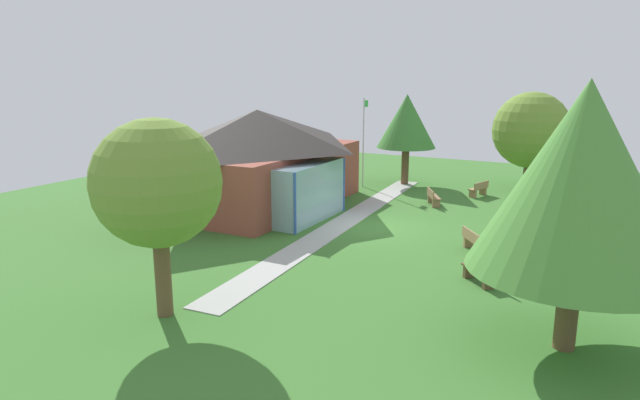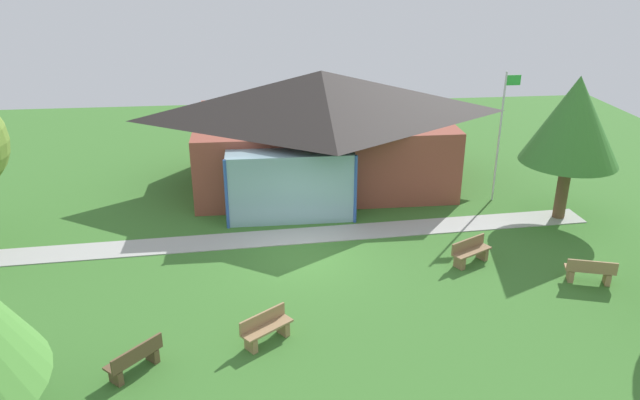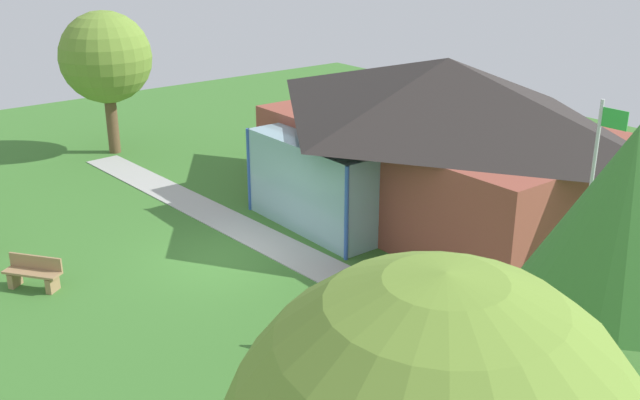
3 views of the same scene
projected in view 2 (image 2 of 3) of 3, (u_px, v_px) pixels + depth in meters
The scene contains 9 objects.
ground_plane at pixel (306, 255), 21.21m from camera, with size 44.00×44.00×0.00m, color #3D752D.
pavilion at pixel (320, 127), 26.70m from camera, with size 11.75×8.53×4.98m.
footpath at pixel (303, 236), 22.58m from camera, with size 21.97×1.30×0.03m, color #ADADA8.
flagpole at pixel (501, 131), 24.65m from camera, with size 0.64×0.08×5.38m.
bench_lawn_far_right at pixel (590, 271), 19.36m from camera, with size 1.56×0.87×0.84m.
bench_front_left at pixel (135, 359), 15.28m from camera, with size 1.35×1.39×0.84m.
bench_mid_right at pixel (470, 252), 20.56m from camera, with size 1.53×1.10×0.84m.
bench_front_center at pixel (266, 329), 16.49m from camera, with size 1.47×1.25×0.84m.
tree_east_hedge at pixel (574, 121), 22.61m from camera, with size 3.62×3.62×5.58m.
Camera 2 is at (-1.54, -18.75, 9.98)m, focal length 34.50 mm.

